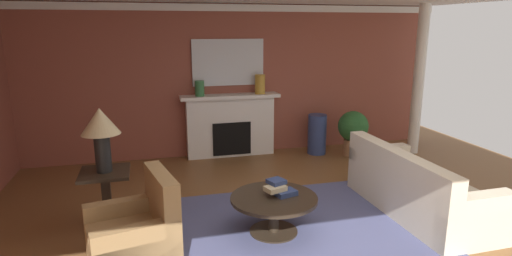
# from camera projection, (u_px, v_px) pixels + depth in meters

# --- Properties ---
(ground_plane) EXTENTS (9.66, 9.66, 0.00)m
(ground_plane) POSITION_uv_depth(u_px,v_px,m) (295.00, 234.00, 4.85)
(ground_plane) COLOR brown
(wall_fireplace) EXTENTS (8.03, 0.12, 2.74)m
(wall_fireplace) POSITION_uv_depth(u_px,v_px,m) (234.00, 80.00, 7.73)
(wall_fireplace) COLOR brown
(wall_fireplace) RESTS_ON ground_plane
(crown_moulding) EXTENTS (8.03, 0.08, 0.12)m
(crown_moulding) POSITION_uv_depth(u_px,v_px,m) (234.00, 8.00, 7.35)
(crown_moulding) COLOR white
(area_rug) EXTENTS (3.64, 2.59, 0.01)m
(area_rug) POSITION_uv_depth(u_px,v_px,m) (274.00, 232.00, 4.88)
(area_rug) COLOR #4C517A
(area_rug) RESTS_ON ground_plane
(fireplace) EXTENTS (1.80, 0.35, 1.15)m
(fireplace) POSITION_uv_depth(u_px,v_px,m) (230.00, 127.00, 7.70)
(fireplace) COLOR white
(fireplace) RESTS_ON ground_plane
(mantel_mirror) EXTENTS (1.30, 0.04, 0.83)m
(mantel_mirror) POSITION_uv_depth(u_px,v_px,m) (228.00, 62.00, 7.54)
(mantel_mirror) COLOR silver
(sofa) EXTENTS (0.93, 2.11, 0.85)m
(sofa) POSITION_uv_depth(u_px,v_px,m) (416.00, 191.00, 5.34)
(sofa) COLOR beige
(sofa) RESTS_ON ground_plane
(armchair_near_window) EXTENTS (0.95, 0.95, 0.95)m
(armchair_near_window) POSITION_uv_depth(u_px,v_px,m) (136.00, 238.00, 4.12)
(armchair_near_window) COLOR #9E7A4C
(armchair_near_window) RESTS_ON ground_plane
(coffee_table) EXTENTS (1.00, 1.00, 0.45)m
(coffee_table) POSITION_uv_depth(u_px,v_px,m) (274.00, 206.00, 4.80)
(coffee_table) COLOR #2D2319
(coffee_table) RESTS_ON ground_plane
(side_table) EXTENTS (0.56, 0.56, 0.70)m
(side_table) POSITION_uv_depth(u_px,v_px,m) (107.00, 195.00, 4.94)
(side_table) COLOR #2D2319
(side_table) RESTS_ON ground_plane
(table_lamp) EXTENTS (0.44, 0.44, 0.75)m
(table_lamp) POSITION_uv_depth(u_px,v_px,m) (101.00, 128.00, 4.74)
(table_lamp) COLOR black
(table_lamp) RESTS_ON side_table
(vase_mantel_left) EXTENTS (0.16, 0.16, 0.27)m
(vase_mantel_left) POSITION_uv_depth(u_px,v_px,m) (200.00, 89.00, 7.34)
(vase_mantel_left) COLOR #33703D
(vase_mantel_left) RESTS_ON fireplace
(vase_mantel_right) EXTENTS (0.19, 0.19, 0.35)m
(vase_mantel_right) POSITION_uv_depth(u_px,v_px,m) (260.00, 84.00, 7.61)
(vase_mantel_right) COLOR #B7892D
(vase_mantel_right) RESTS_ON fireplace
(vase_tall_corner) EXTENTS (0.35, 0.35, 0.75)m
(vase_tall_corner) POSITION_uv_depth(u_px,v_px,m) (317.00, 134.00, 7.85)
(vase_tall_corner) COLOR navy
(vase_tall_corner) RESTS_ON ground_plane
(book_red_cover) EXTENTS (0.28, 0.22, 0.06)m
(book_red_cover) POSITION_uv_depth(u_px,v_px,m) (286.00, 193.00, 4.81)
(book_red_cover) COLOR navy
(book_red_cover) RESTS_ON coffee_table
(book_art_folio) EXTENTS (0.27, 0.23, 0.06)m
(book_art_folio) POSITION_uv_depth(u_px,v_px,m) (275.00, 188.00, 4.78)
(book_art_folio) COLOR tan
(book_art_folio) RESTS_ON coffee_table
(book_small_novel) EXTENTS (0.23, 0.23, 0.05)m
(book_small_novel) POSITION_uv_depth(u_px,v_px,m) (276.00, 181.00, 4.85)
(book_small_novel) COLOR navy
(book_small_novel) RESTS_ON coffee_table
(potted_plant) EXTENTS (0.56, 0.56, 0.83)m
(potted_plant) POSITION_uv_depth(u_px,v_px,m) (353.00, 129.00, 7.73)
(potted_plant) COLOR #A8754C
(potted_plant) RESTS_ON ground_plane
(column_white) EXTENTS (0.20, 0.20, 2.74)m
(column_white) POSITION_uv_depth(u_px,v_px,m) (419.00, 81.00, 7.69)
(column_white) COLOR white
(column_white) RESTS_ON ground_plane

